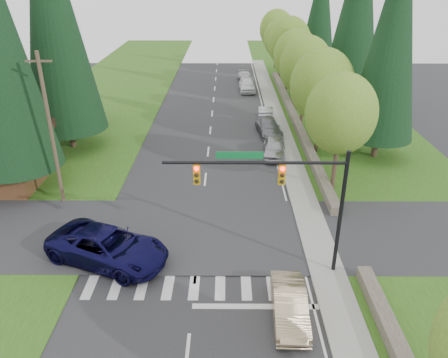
{
  "coord_description": "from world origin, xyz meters",
  "views": [
    {
      "loc": [
        1.6,
        -14.03,
        14.33
      ],
      "look_at": [
        1.45,
        9.77,
        2.8
      ],
      "focal_mm": 35.0,
      "sensor_mm": 36.0,
      "label": 1
    }
  ],
  "objects_px": {
    "parked_car_c": "(266,116)",
    "parked_car_e": "(246,77)",
    "suv_navy": "(108,247)",
    "sedan_champagne": "(289,305)",
    "parked_car_a": "(274,148)",
    "parked_car_d": "(247,85)",
    "parked_car_b": "(269,127)"
  },
  "relations": [
    {
      "from": "suv_navy",
      "to": "parked_car_a",
      "type": "distance_m",
      "value": 17.98
    },
    {
      "from": "parked_car_a",
      "to": "parked_car_e",
      "type": "xyz_separation_m",
      "value": [
        -1.4,
        26.6,
        -0.1
      ]
    },
    {
      "from": "sedan_champagne",
      "to": "parked_car_d",
      "type": "bearing_deg",
      "value": 91.73
    },
    {
      "from": "parked_car_d",
      "to": "parked_car_c",
      "type": "bearing_deg",
      "value": -85.57
    },
    {
      "from": "parked_car_a",
      "to": "sedan_champagne",
      "type": "bearing_deg",
      "value": -87.64
    },
    {
      "from": "sedan_champagne",
      "to": "suv_navy",
      "type": "distance_m",
      "value": 10.09
    },
    {
      "from": "parked_car_d",
      "to": "parked_car_e",
      "type": "relative_size",
      "value": 1.05
    },
    {
      "from": "parked_car_a",
      "to": "parked_car_c",
      "type": "distance_m",
      "value": 8.97
    },
    {
      "from": "suv_navy",
      "to": "parked_car_e",
      "type": "distance_m",
      "value": 42.27
    },
    {
      "from": "suv_navy",
      "to": "parked_car_a",
      "type": "bearing_deg",
      "value": -11.94
    },
    {
      "from": "sedan_champagne",
      "to": "parked_car_e",
      "type": "bearing_deg",
      "value": 91.69
    },
    {
      "from": "suv_navy",
      "to": "parked_car_b",
      "type": "height_order",
      "value": "suv_navy"
    },
    {
      "from": "sedan_champagne",
      "to": "parked_car_c",
      "type": "distance_m",
      "value": 27.89
    },
    {
      "from": "suv_navy",
      "to": "parked_car_e",
      "type": "bearing_deg",
      "value": 10.95
    },
    {
      "from": "parked_car_a",
      "to": "parked_car_b",
      "type": "bearing_deg",
      "value": 95.85
    },
    {
      "from": "parked_car_d",
      "to": "parked_car_e",
      "type": "height_order",
      "value": "parked_car_d"
    },
    {
      "from": "parked_car_c",
      "to": "parked_car_e",
      "type": "relative_size",
      "value": 0.94
    },
    {
      "from": "sedan_champagne",
      "to": "parked_car_c",
      "type": "relative_size",
      "value": 0.99
    },
    {
      "from": "sedan_champagne",
      "to": "parked_car_a",
      "type": "bearing_deg",
      "value": 87.88
    },
    {
      "from": "parked_car_a",
      "to": "parked_car_e",
      "type": "bearing_deg",
      "value": 98.86
    },
    {
      "from": "sedan_champagne",
      "to": "parked_car_c",
      "type": "height_order",
      "value": "parked_car_c"
    },
    {
      "from": "sedan_champagne",
      "to": "parked_car_d",
      "type": "xyz_separation_m",
      "value": [
        -0.25,
        40.41,
        0.11
      ]
    },
    {
      "from": "sedan_champagne",
      "to": "parked_car_a",
      "type": "height_order",
      "value": "parked_car_a"
    },
    {
      "from": "parked_car_e",
      "to": "sedan_champagne",
      "type": "bearing_deg",
      "value": -96.36
    },
    {
      "from": "parked_car_c",
      "to": "parked_car_d",
      "type": "bearing_deg",
      "value": 100.74
    },
    {
      "from": "suv_navy",
      "to": "parked_car_a",
      "type": "relative_size",
      "value": 1.5
    },
    {
      "from": "suv_navy",
      "to": "parked_car_b",
      "type": "relative_size",
      "value": 1.36
    },
    {
      "from": "parked_car_b",
      "to": "parked_car_e",
      "type": "distance_m",
      "value": 21.18
    },
    {
      "from": "parked_car_e",
      "to": "parked_car_a",
      "type": "bearing_deg",
      "value": -93.66
    },
    {
      "from": "parked_car_a",
      "to": "parked_car_d",
      "type": "distance_m",
      "value": 21.56
    },
    {
      "from": "parked_car_e",
      "to": "suv_navy",
      "type": "bearing_deg",
      "value": -108.89
    },
    {
      "from": "suv_navy",
      "to": "parked_car_c",
      "type": "relative_size",
      "value": 1.56
    }
  ]
}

